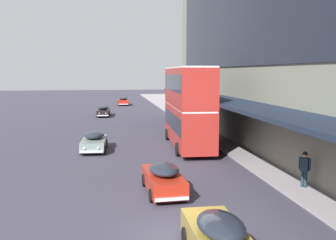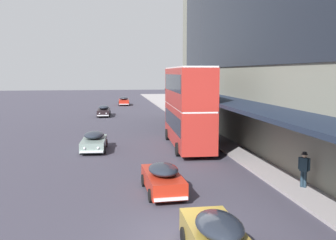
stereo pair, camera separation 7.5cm
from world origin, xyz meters
name	(u,v)px [view 1 (the left image)]	position (x,y,z in m)	size (l,w,h in m)	color
ground	(180,234)	(0.00, 0.00, 0.00)	(240.00, 240.00, 0.00)	#3B3845
transit_bus_kerbside_front	(188,104)	(3.74, 16.18, 3.49)	(3.09, 10.36, 6.48)	#A92822
sedan_lead_near	(103,111)	(-3.29, 39.48, 0.75)	(1.88, 5.02, 1.52)	black
sedan_trailing_mid	(163,178)	(0.11, 4.92, 0.76)	(1.92, 4.36, 1.54)	#AC2515
sedan_lead_mid	(94,141)	(-3.72, 16.01, 0.74)	(2.06, 4.51, 1.49)	gray
sedan_oncoming_rear	(123,101)	(0.15, 56.80, 0.79)	(2.04, 4.64, 1.59)	#A82114
sedan_second_mid	(219,239)	(0.85, -2.25, 0.79)	(1.80, 4.46, 1.61)	olive
pedestrian_at_kerb	(304,168)	(7.36, 4.27, 1.18)	(0.44, 0.49, 1.86)	#1D2D3A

